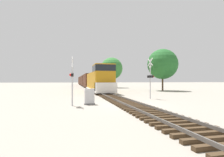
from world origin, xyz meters
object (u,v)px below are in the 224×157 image
object	(u,v)px
tree_far_right	(163,64)
tree_mid_background	(112,69)
crossing_signal_near	(72,77)
freight_train	(86,81)
relay_cabinet	(89,97)
crossing_signal_far	(150,77)

from	to	relation	value
tree_far_right	tree_mid_background	size ratio (longest dim) A/B	0.97
crossing_signal_near	tree_mid_background	size ratio (longest dim) A/B	0.45
freight_train	crossing_signal_near	size ratio (longest dim) A/B	20.37
tree_far_right	tree_mid_background	xyz separation A→B (m)	(-7.14, 17.81, 0.17)
freight_train	tree_mid_background	world-z (taller)	tree_mid_background
relay_cabinet	tree_far_right	world-z (taller)	tree_far_right
crossing_signal_near	relay_cabinet	world-z (taller)	crossing_signal_near
tree_mid_background	crossing_signal_far	bearing A→B (deg)	-94.67
crossing_signal_far	tree_mid_background	xyz separation A→B (m)	(2.67, 32.74, 3.25)
crossing_signal_near	tree_mid_background	distance (m)	38.51
crossing_signal_near	crossing_signal_far	xyz separation A→B (m)	(8.93, 3.82, 0.13)
crossing_signal_near	crossing_signal_far	bearing A→B (deg)	115.55
crossing_signal_far	freight_train	bearing A→B (deg)	-6.59
crossing_signal_near	crossing_signal_far	world-z (taller)	crossing_signal_far
tree_far_right	tree_mid_background	bearing A→B (deg)	111.83
freight_train	crossing_signal_far	size ratio (longest dim) A/B	17.53
crossing_signal_near	relay_cabinet	bearing A→B (deg)	110.67
crossing_signal_near	tree_far_right	distance (m)	26.70
relay_cabinet	tree_mid_background	bearing A→B (deg)	74.38
crossing_signal_far	crossing_signal_near	bearing A→B (deg)	101.60
freight_train	tree_mid_background	xyz separation A→B (m)	(6.75, -14.17, 3.70)
relay_cabinet	freight_train	bearing A→B (deg)	86.20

